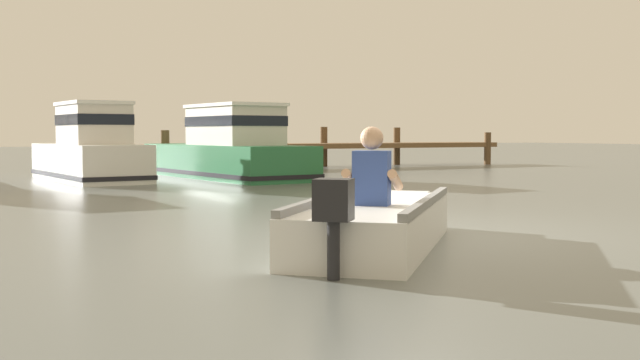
{
  "coord_description": "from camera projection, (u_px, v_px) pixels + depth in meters",
  "views": [
    {
      "loc": [
        -4.97,
        -7.09,
        1.13
      ],
      "look_at": [
        -0.48,
        1.17,
        0.55
      ],
      "focal_mm": 43.03,
      "sensor_mm": 36.0,
      "label": 1
    }
  ],
  "objects": [
    {
      "name": "ground_plane",
      "position": [
        407.0,
        233.0,
        8.66
      ],
      "size": [
        120.0,
        120.0,
        0.0
      ],
      "primitive_type": "plane",
      "color": "slate"
    },
    {
      "name": "wooden_dock",
      "position": [
        334.0,
        146.0,
        25.16
      ],
      "size": [
        12.62,
        1.64,
        1.33
      ],
      "color": "brown",
      "rests_on": "ground"
    },
    {
      "name": "rowboat_with_person",
      "position": [
        376.0,
        222.0,
        7.52
      ],
      "size": [
        3.02,
        3.11,
        1.19
      ],
      "color": "white",
      "rests_on": "ground"
    },
    {
      "name": "moored_boat_white",
      "position": [
        90.0,
        151.0,
        18.13
      ],
      "size": [
        2.01,
        4.72,
        1.85
      ],
      "color": "white",
      "rests_on": "ground"
    },
    {
      "name": "moored_boat_green",
      "position": [
        228.0,
        151.0,
        19.25
      ],
      "size": [
        2.51,
        6.32,
        1.84
      ],
      "color": "#287042",
      "rests_on": "ground"
    },
    {
      "name": "mooring_buoy",
      "position": [
        364.0,
        172.0,
        16.81
      ],
      "size": [
        0.52,
        0.52,
        0.52
      ],
      "primitive_type": "sphere",
      "color": "yellow",
      "rests_on": "ground"
    }
  ]
}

